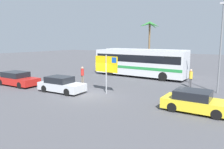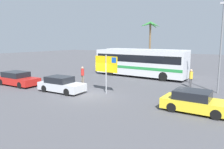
# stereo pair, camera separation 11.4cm
# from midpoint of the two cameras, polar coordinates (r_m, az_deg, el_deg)

# --- Properties ---
(ground) EXTENTS (120.00, 120.00, 0.00)m
(ground) POSITION_cam_midpoint_polar(r_m,az_deg,el_deg) (18.20, -6.05, -5.12)
(ground) COLOR #4C4C51
(bus_front_coach) EXTENTS (11.19, 2.47, 3.17)m
(bus_front_coach) POSITION_cam_midpoint_polar(r_m,az_deg,el_deg) (26.60, 6.93, 3.21)
(bus_front_coach) COLOR silver
(bus_front_coach) RESTS_ON ground
(bus_rear_coach) EXTENTS (11.19, 2.47, 3.17)m
(bus_rear_coach) POSITION_cam_midpoint_polar(r_m,az_deg,el_deg) (30.13, 8.41, 3.84)
(bus_rear_coach) COLOR white
(bus_rear_coach) RESTS_ON ground
(ferry_sign) EXTENTS (2.20, 0.11, 3.20)m
(ferry_sign) POSITION_cam_midpoint_polar(r_m,az_deg,el_deg) (17.97, -1.56, 2.29)
(ferry_sign) COLOR gray
(ferry_sign) RESTS_ON ground
(car_yellow) EXTENTS (4.09, 1.98, 1.32)m
(car_yellow) POSITION_cam_midpoint_polar(r_m,az_deg,el_deg) (14.62, 20.54, -6.58)
(car_yellow) COLOR yellow
(car_yellow) RESTS_ON ground
(car_red) EXTENTS (4.68, 2.12, 1.32)m
(car_red) POSITION_cam_midpoint_polar(r_m,az_deg,el_deg) (23.50, -23.45, -1.04)
(car_red) COLOR red
(car_red) RESTS_ON ground
(car_silver) EXTENTS (4.18, 2.04, 1.32)m
(car_silver) POSITION_cam_midpoint_polar(r_m,az_deg,el_deg) (19.30, -13.15, -2.56)
(car_silver) COLOR #B7BABF
(car_silver) RESTS_ON ground
(pedestrian_crossing_lot) EXTENTS (0.32, 0.32, 1.72)m
(pedestrian_crossing_lot) POSITION_cam_midpoint_polar(r_m,az_deg,el_deg) (22.59, -7.79, 0.23)
(pedestrian_crossing_lot) COLOR #706656
(pedestrian_crossing_lot) RESTS_ON ground
(pedestrian_near_sign) EXTENTS (0.32, 0.32, 1.73)m
(pedestrian_near_sign) POSITION_cam_midpoint_polar(r_m,az_deg,el_deg) (21.74, 19.53, -0.53)
(pedestrian_near_sign) COLOR #4C4C51
(pedestrian_near_sign) RESTS_ON ground
(lamp_post_left_side) EXTENTS (0.56, 0.20, 7.36)m
(lamp_post_left_side) POSITION_cam_midpoint_polar(r_m,az_deg,el_deg) (20.09, 26.15, 6.90)
(lamp_post_left_side) COLOR slate
(lamp_post_left_side) RESTS_ON ground
(palm_tree_seaside) EXTENTS (3.71, 3.42, 7.45)m
(palm_tree_seaside) POSITION_cam_midpoint_polar(r_m,az_deg,el_deg) (38.25, 9.60, 11.28)
(palm_tree_seaside) COLOR brown
(palm_tree_seaside) RESTS_ON ground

